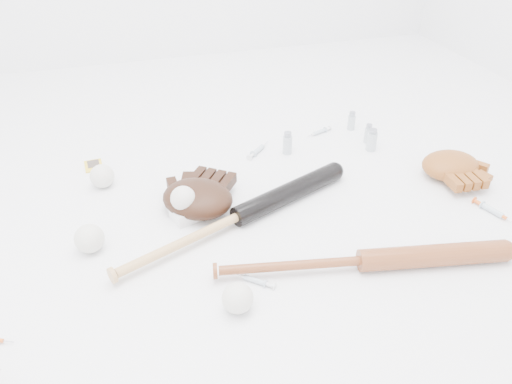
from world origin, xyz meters
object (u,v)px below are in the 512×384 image
object	(u,v)px
bat_wood	(362,261)
glove_dark	(198,198)
bat_dark	(239,216)
pedestal	(185,214)

from	to	relation	value
bat_wood	glove_dark	bearing A→B (deg)	144.10
bat_dark	pedestal	size ratio (longest dim) A/B	12.10
bat_dark	glove_dark	world-z (taller)	glove_dark
bat_dark	bat_wood	size ratio (longest dim) A/B	1.03
bat_dark	pedestal	bearing A→B (deg)	132.01
pedestal	glove_dark	bearing A→B (deg)	33.89
bat_dark	glove_dark	bearing A→B (deg)	111.88
glove_dark	pedestal	size ratio (longest dim) A/B	3.71
glove_dark	pedestal	xyz separation A→B (m)	(-0.05, -0.03, -0.03)
glove_dark	pedestal	world-z (taller)	glove_dark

